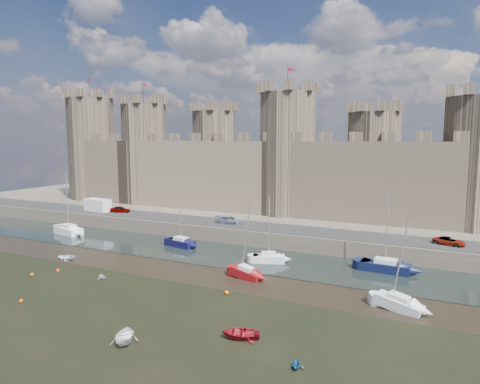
# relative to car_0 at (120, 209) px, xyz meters

# --- Properties ---
(ground) EXTENTS (160.00, 160.00, 0.00)m
(ground) POSITION_rel_car_0_xyz_m (27.51, -34.32, -3.16)
(ground) COLOR black
(ground) RESTS_ON ground
(seaweed_patch) EXTENTS (70.00, 34.00, 0.01)m
(seaweed_patch) POSITION_rel_car_0_xyz_m (27.51, -40.32, -3.15)
(seaweed_patch) COLOR black
(seaweed_patch) RESTS_ON ground
(water_channel) EXTENTS (160.00, 12.00, 0.08)m
(water_channel) POSITION_rel_car_0_xyz_m (27.51, -10.32, -3.12)
(water_channel) COLOR black
(water_channel) RESTS_ON ground
(quay) EXTENTS (160.00, 60.00, 2.50)m
(quay) POSITION_rel_car_0_xyz_m (27.51, 25.68, -1.91)
(quay) COLOR #4C443A
(quay) RESTS_ON ground
(road) EXTENTS (160.00, 7.00, 0.10)m
(road) POSITION_rel_car_0_xyz_m (27.51, -0.32, -0.61)
(road) COLOR black
(road) RESTS_ON quay
(castle) EXTENTS (108.50, 11.00, 29.00)m
(castle) POSITION_rel_car_0_xyz_m (26.87, 13.68, 8.52)
(castle) COLOR #42382B
(castle) RESTS_ON quay
(car_0) EXTENTS (4.15, 2.68, 1.31)m
(car_0) POSITION_rel_car_0_xyz_m (0.00, 0.00, 0.00)
(car_0) COLOR gray
(car_0) RESTS_ON quay
(car_1) EXTENTS (3.55, 1.85, 1.11)m
(car_1) POSITION_rel_car_0_xyz_m (23.87, -0.04, -0.10)
(car_1) COLOR gray
(car_1) RESTS_ON quay
(car_2) EXTENTS (4.63, 2.00, 1.33)m
(car_2) POSITION_rel_car_0_xyz_m (24.37, -0.48, 0.01)
(car_2) COLOR gray
(car_2) RESTS_ON quay
(car_3) EXTENTS (4.47, 2.99, 1.14)m
(car_3) POSITION_rel_car_0_xyz_m (58.17, -0.60, -0.09)
(car_3) COLOR gray
(car_3) RESTS_ON quay
(van) EXTENTS (5.99, 2.99, 2.51)m
(van) POSITION_rel_car_0_xyz_m (-5.06, -0.82, 0.60)
(van) COLOR silver
(van) RESTS_ON quay
(sailboat_0) EXTENTS (6.36, 3.65, 11.18)m
(sailboat_0) POSITION_rel_car_0_xyz_m (-2.64, -10.48, -2.30)
(sailboat_0) COLOR white
(sailboat_0) RESTS_ON ground
(sailboat_1) EXTENTS (5.11, 2.78, 9.69)m
(sailboat_1) POSITION_rel_car_0_xyz_m (20.30, -9.21, -2.38)
(sailboat_1) COLOR black
(sailboat_1) RESTS_ON ground
(sailboat_2) EXTENTS (4.62, 3.04, 9.30)m
(sailboat_2) POSITION_rel_car_0_xyz_m (36.03, -11.20, -2.39)
(sailboat_2) COLOR silver
(sailboat_2) RESTS_ON ground
(sailboat_3) EXTENTS (6.16, 2.66, 10.60)m
(sailboat_3) POSITION_rel_car_0_xyz_m (50.99, -8.47, -2.34)
(sailboat_3) COLOR black
(sailboat_3) RESTS_ON ground
(sailboat_4) EXTENTS (4.33, 2.40, 9.56)m
(sailboat_4) POSITION_rel_car_0_xyz_m (35.96, -18.40, -2.44)
(sailboat_4) COLOR maroon
(sailboat_4) RESTS_ON ground
(sailboat_5) EXTENTS (4.86, 2.95, 9.82)m
(sailboat_5) POSITION_rel_car_0_xyz_m (53.80, -20.58, -2.44)
(sailboat_5) COLOR silver
(sailboat_5) RESTS_ON ground
(dinghy_2) EXTENTS (3.81, 4.04, 0.68)m
(dinghy_2) POSITION_rel_car_0_xyz_m (33.65, -37.55, -2.82)
(dinghy_2) COLOR silver
(dinghy_2) RESTS_ON ground
(dinghy_3) EXTENTS (1.51, 1.39, 0.67)m
(dinghy_3) POSITION_rel_car_0_xyz_m (20.41, -26.43, -2.82)
(dinghy_3) COLOR silver
(dinghy_3) RESTS_ON ground
(dinghy_4) EXTENTS (4.01, 3.57, 0.69)m
(dinghy_4) POSITION_rel_car_0_xyz_m (42.33, -33.03, -2.81)
(dinghy_4) COLOR maroon
(dinghy_4) RESTS_ON ground
(dinghy_5) EXTENTS (1.42, 1.55, 0.70)m
(dinghy_5) POSITION_rel_car_0_xyz_m (48.13, -35.57, -2.81)
(dinghy_5) COLOR navy
(dinghy_5) RESTS_ON ground
(dinghy_6) EXTENTS (2.97, 2.14, 0.61)m
(dinghy_6) POSITION_rel_car_0_xyz_m (9.67, -22.32, -2.85)
(dinghy_6) COLOR silver
(dinghy_6) RESTS_ON ground
(buoy_0) EXTENTS (0.43, 0.43, 0.43)m
(buoy_0) POSITION_rel_car_0_xyz_m (11.83, -29.41, -2.94)
(buoy_0) COLOR #EC4C0A
(buoy_0) RESTS_ON ground
(buoy_1) EXTENTS (0.44, 0.44, 0.44)m
(buoy_1) POSITION_rel_car_0_xyz_m (13.33, -26.82, -2.94)
(buoy_1) COLOR #FA440B
(buoy_1) RESTS_ON ground
(buoy_3) EXTENTS (0.50, 0.50, 0.50)m
(buoy_3) POSITION_rel_car_0_xyz_m (36.45, -24.44, -2.91)
(buoy_3) COLOR #FF4F0B
(buoy_3) RESTS_ON ground
(buoy_4) EXTENTS (0.41, 0.41, 0.41)m
(buoy_4) POSITION_rel_car_0_xyz_m (18.31, -35.82, -2.95)
(buoy_4) COLOR #F3400A
(buoy_4) RESTS_ON ground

